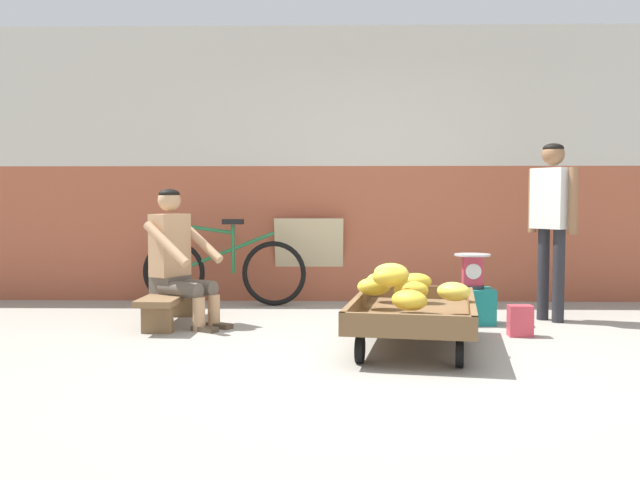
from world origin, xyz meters
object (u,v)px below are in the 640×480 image
banana_cart (414,315)px  vendor_seated (178,258)px  plastic_crate (472,306)px  bicycle_near_left (223,270)px  sign_board (309,260)px  low_bench (171,301)px  weighing_scale (472,270)px  customer_adult (552,211)px  shopping_bag (520,321)px

banana_cart → vendor_seated: vendor_seated is taller
plastic_crate → bicycle_near_left: bicycle_near_left is taller
banana_cart → sign_board: sign_board is taller
low_bench → banana_cart: bearing=-25.1°
vendor_seated → weighing_scale: bearing=2.9°
plastic_crate → weighing_scale: bearing=-90.0°
weighing_scale → customer_adult: (0.71, 0.15, 0.50)m
low_bench → vendor_seated: size_ratio=0.97×
vendor_seated → shopping_bag: (2.73, -0.41, -0.45)m
low_bench → bicycle_near_left: bearing=76.0°
vendor_seated → plastic_crate: size_ratio=3.17×
low_bench → weighing_scale: weighing_scale is taller
sign_board → customer_adult: bearing=-27.8°
sign_board → low_bench: bearing=-129.7°
vendor_seated → customer_adult: (3.17, 0.27, 0.38)m
low_bench → vendor_seated: 0.38m
vendor_seated → sign_board: size_ratio=1.32×
customer_adult → shopping_bag: bearing=-122.8°
customer_adult → vendor_seated: bearing=-175.1°
plastic_crate → weighing_scale: (0.00, -0.00, 0.30)m
vendor_seated → shopping_bag: bearing=-8.5°
customer_adult → bicycle_near_left: bearing=164.0°
shopping_bag → bicycle_near_left: bearing=148.8°
banana_cart → customer_adult: 1.87m
weighing_scale → sign_board: size_ratio=0.35×
shopping_bag → banana_cart: bearing=-152.5°
banana_cart → plastic_crate: banana_cart is taller
vendor_seated → weighing_scale: size_ratio=3.80×
plastic_crate → customer_adult: 1.08m
vendor_seated → shopping_bag: 2.80m
vendor_seated → sign_board: bearing=53.2°
weighing_scale → sign_board: bearing=138.2°
banana_cart → low_bench: size_ratio=1.40×
plastic_crate → sign_board: 1.93m
vendor_seated → weighing_scale: 2.47m
customer_adult → banana_cart: bearing=-139.1°
weighing_scale → customer_adult: customer_adult is taller
bicycle_near_left → customer_adult: 3.16m
sign_board → plastic_crate: bearing=-41.7°
vendor_seated → customer_adult: 3.21m
banana_cart → vendor_seated: bearing=155.2°
weighing_scale → plastic_crate: bearing=90.0°
weighing_scale → bicycle_near_left: size_ratio=0.18×
customer_adult → low_bench: bearing=-176.0°
banana_cart → bicycle_near_left: bicycle_near_left is taller
vendor_seated → plastic_crate: vendor_seated is taller
vendor_seated → sign_board: (1.04, 1.39, -0.14)m
bicycle_near_left → shopping_bag: bicycle_near_left is taller
customer_adult → shopping_bag: (-0.44, -0.68, -0.83)m
bicycle_near_left → sign_board: sign_board is taller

